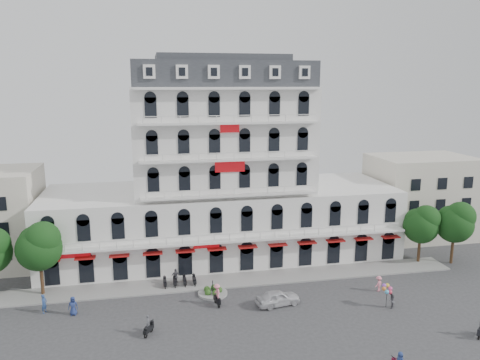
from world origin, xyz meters
name	(u,v)px	position (x,y,z in m)	size (l,w,h in m)	color
ground	(252,318)	(0.00, 0.00, 0.00)	(120.00, 120.00, 0.00)	#38383A
sidewalk	(235,280)	(0.00, 9.00, 0.08)	(53.00, 4.00, 0.16)	gray
main_building	(222,181)	(0.00, 18.00, 9.96)	(45.00, 15.00, 25.80)	silver
flank_building_east	(420,196)	(30.00, 20.00, 6.00)	(14.00, 10.00, 12.00)	beige
traffic_island	(213,292)	(-3.00, 6.00, 0.26)	(3.20, 3.20, 1.60)	gray
parked_scooter_row	(180,286)	(-6.35, 8.80, 0.00)	(4.40, 1.80, 1.10)	black
tree_west_inner	(39,245)	(-20.95, 9.48, 5.68)	(4.76, 4.76, 8.25)	#382314
tree_east_inner	(422,223)	(24.05, 9.98, 5.21)	(4.40, 4.37, 7.57)	#382314
tree_east_outer	(455,221)	(28.05, 8.98, 5.55)	(4.65, 4.65, 8.05)	#382314
parked_car	(278,298)	(3.25, 2.24, 0.78)	(1.85, 4.59, 1.57)	silver
rider_west	(148,326)	(-9.87, -1.12, 0.84)	(1.02, 1.55, 1.95)	black
rider_center	(217,294)	(-2.92, 3.37, 1.26)	(0.88, 1.70, 2.35)	black
pedestrian_left	(73,306)	(-17.12, 4.15, 0.95)	(0.93, 0.60, 1.90)	navy
pedestrian_mid	(176,276)	(-6.72, 9.50, 0.91)	(1.06, 0.44, 1.81)	#514F56
pedestrian_right	(379,284)	(14.98, 3.22, 0.87)	(1.13, 0.65, 1.74)	pink
pedestrian_far	(44,304)	(-20.00, 5.19, 0.96)	(0.70, 0.46, 1.92)	navy
balloon_vendor	(390,296)	(14.18, -0.55, 1.30)	(1.43, 1.30, 2.45)	#56555D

